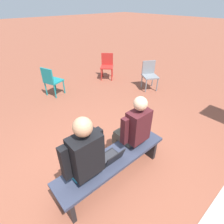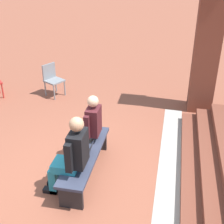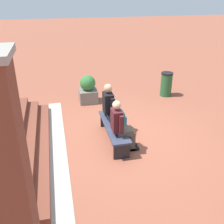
{
  "view_description": "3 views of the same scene",
  "coord_description": "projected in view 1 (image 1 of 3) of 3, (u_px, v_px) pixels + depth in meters",
  "views": [
    {
      "loc": [
        1.06,
        1.39,
        2.39
      ],
      "look_at": [
        -0.36,
        -0.24,
        0.98
      ],
      "focal_mm": 28.0,
      "sensor_mm": 36.0,
      "label": 1
    },
    {
      "loc": [
        4.01,
        1.39,
        3.51
      ],
      "look_at": [
        -0.59,
        0.43,
        1.02
      ],
      "focal_mm": 50.0,
      "sensor_mm": 36.0,
      "label": 2
    },
    {
      "loc": [
        -5.74,
        1.39,
        3.57
      ],
      "look_at": [
        -0.41,
        0.18,
        0.96
      ],
      "focal_mm": 42.0,
      "sensor_mm": 36.0,
      "label": 3
    }
  ],
  "objects": [
    {
      "name": "laptop",
      "position": [
        111.0,
        157.0,
        2.47
      ],
      "size": [
        0.32,
        0.29,
        0.21
      ],
      "color": "black",
      "rests_on": "bench"
    },
    {
      "name": "plastic_chair_near_bench_right",
      "position": [
        51.0,
        80.0,
        4.89
      ],
      "size": [
        0.54,
        0.54,
        0.84
      ],
      "color": "teal",
      "rests_on": "ground"
    },
    {
      "name": "plastic_chair_far_right",
      "position": [
        149.0,
        74.0,
        5.3
      ],
      "size": [
        0.57,
        0.57,
        0.84
      ],
      "color": "gray",
      "rests_on": "ground"
    },
    {
      "name": "person_adult",
      "position": [
        82.0,
        157.0,
        2.17
      ],
      "size": [
        0.56,
        0.71,
        1.38
      ],
      "color": "teal",
      "rests_on": "ground"
    },
    {
      "name": "ground_plane",
      "position": [
        105.0,
        179.0,
        2.76
      ],
      "size": [
        60.0,
        60.0,
        0.0
      ],
      "primitive_type": "plane",
      "color": "brown"
    },
    {
      "name": "plastic_chair_near_bench_left",
      "position": [
        107.0,
        64.0,
        6.04
      ],
      "size": [
        0.59,
        0.59,
        0.84
      ],
      "color": "red",
      "rests_on": "ground"
    },
    {
      "name": "bench",
      "position": [
        113.0,
        162.0,
        2.58
      ],
      "size": [
        1.8,
        0.44,
        0.45
      ],
      "color": "#33384C",
      "rests_on": "ground"
    },
    {
      "name": "person_student",
      "position": [
        132.0,
        129.0,
        2.69
      ],
      "size": [
        0.52,
        0.65,
        1.3
      ],
      "color": "#4C473D",
      "rests_on": "ground"
    }
  ]
}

